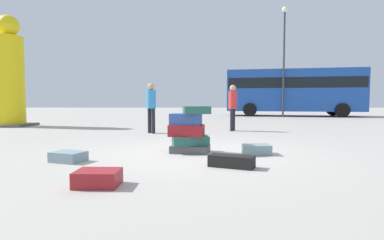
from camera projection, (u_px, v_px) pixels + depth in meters
The scene contains 11 objects.
ground_plane at pixel (198, 153), 6.32m from camera, with size 80.00×80.00×0.00m, color #ADA89E.
suitcase_tower at pixel (189, 132), 6.37m from camera, with size 0.88×0.64×0.96m.
suitcase_maroon_behind_tower at pixel (98, 178), 3.90m from camera, with size 0.54×0.42×0.20m, color maroon.
suitcase_slate_right_side at pixel (256, 149), 6.20m from camera, with size 0.52×0.43×0.19m, color gray.
suitcase_black_foreground_far at pixel (232, 161), 4.99m from camera, with size 0.72×0.29×0.19m, color black.
suitcase_slate_white_trunk at pixel (68, 157), 5.44m from camera, with size 0.55×0.41×0.18m, color gray.
person_bearded_onlooker at pixel (151, 104), 10.12m from camera, with size 0.30×0.30×1.63m.
person_tourist_with_camera at pixel (233, 104), 10.91m from camera, with size 0.30×0.32×1.62m.
yellow_dummy_statue at pixel (10, 77), 12.83m from camera, with size 1.56×1.56×4.58m.
parked_bus at pixel (293, 89), 21.31m from camera, with size 9.17×4.08×3.15m.
lamp_post at pixel (284, 47), 19.85m from camera, with size 0.36×0.36×7.04m.
Camera 1 is at (0.01, -6.27, 1.08)m, focal length 28.98 mm.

